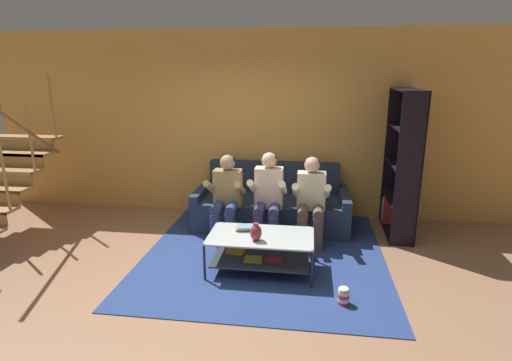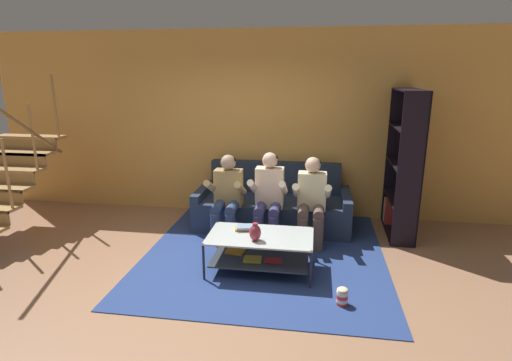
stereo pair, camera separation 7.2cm
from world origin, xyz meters
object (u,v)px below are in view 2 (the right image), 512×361
(couch, at_px, (273,206))
(person_seated_right, at_px, (312,198))
(vase, at_px, (255,232))
(coffee_table, at_px, (260,247))
(book_stack, at_px, (245,228))
(bookshelf, at_px, (405,173))
(person_seated_left, at_px, (227,194))
(person_seated_middle, at_px, (269,194))
(popcorn_tub, at_px, (342,296))

(couch, height_order, person_seated_right, person_seated_right)
(person_seated_right, xyz_separation_m, vase, (-0.60, -1.05, -0.10))
(coffee_table, height_order, book_stack, book_stack)
(coffee_table, relative_size, bookshelf, 0.59)
(vase, bearing_deg, book_stack, 119.88)
(vase, distance_m, book_stack, 0.35)
(couch, relative_size, coffee_table, 1.88)
(couch, distance_m, person_seated_right, 0.87)
(couch, relative_size, person_seated_left, 1.95)
(person_seated_right, bearing_deg, book_stack, -135.48)
(person_seated_left, bearing_deg, person_seated_middle, 0.45)
(person_seated_left, distance_m, vase, 1.19)
(person_seated_middle, distance_m, coffee_table, 0.98)
(popcorn_tub, bearing_deg, person_seated_middle, 121.44)
(person_seated_middle, bearing_deg, vase, -91.23)
(book_stack, bearing_deg, person_seated_middle, 75.81)
(couch, distance_m, coffee_table, 1.46)
(coffee_table, bearing_deg, vase, -100.44)
(vase, bearing_deg, bookshelf, 41.23)
(couch, distance_m, vase, 1.63)
(coffee_table, relative_size, vase, 5.88)
(popcorn_tub, bearing_deg, vase, 154.35)
(person_seated_left, distance_m, popcorn_tub, 2.20)
(book_stack, height_order, popcorn_tub, book_stack)
(vase, relative_size, bookshelf, 0.10)
(person_seated_middle, height_order, vase, person_seated_middle)
(book_stack, relative_size, bookshelf, 0.13)
(coffee_table, bearing_deg, popcorn_tub, -33.47)
(couch, relative_size, popcorn_tub, 11.84)
(couch, bearing_deg, popcorn_tub, -65.89)
(person_seated_middle, bearing_deg, bookshelf, 17.90)
(person_seated_right, bearing_deg, couch, 135.99)
(bookshelf, height_order, popcorn_tub, bookshelf)
(person_seated_right, xyz_separation_m, coffee_table, (-0.57, -0.90, -0.35))
(person_seated_left, bearing_deg, popcorn_tub, -45.10)
(vase, xyz_separation_m, popcorn_tub, (0.95, -0.45, -0.44))
(couch, height_order, person_seated_left, person_seated_left)
(vase, height_order, bookshelf, bookshelf)
(person_seated_right, xyz_separation_m, bookshelf, (1.30, 0.61, 0.23))
(person_seated_right, relative_size, vase, 5.68)
(vase, relative_size, popcorn_tub, 1.07)
(coffee_table, relative_size, book_stack, 4.68)
(coffee_table, bearing_deg, person_seated_right, 57.55)
(bookshelf, bearing_deg, couch, -178.42)
(couch, bearing_deg, person_seated_left, -135.97)
(vase, height_order, popcorn_tub, vase)
(person_seated_right, xyz_separation_m, book_stack, (-0.77, -0.76, -0.18))
(popcorn_tub, bearing_deg, book_stack, 146.11)
(coffee_table, distance_m, vase, 0.29)
(couch, bearing_deg, person_seated_middle, -90.00)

